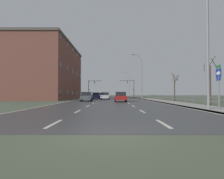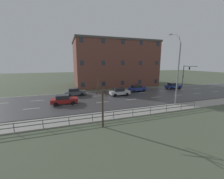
{
  "view_description": "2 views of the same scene",
  "coord_description": "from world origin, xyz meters",
  "px_view_note": "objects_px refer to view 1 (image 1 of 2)",
  "views": [
    {
      "loc": [
        0.14,
        -5.76,
        1.31
      ],
      "look_at": [
        0.45,
        61.53,
        2.81
      ],
      "focal_mm": 29.07,
      "sensor_mm": 36.0,
      "label": 1
    },
    {
      "loc": [
        24.52,
        23.23,
        6.64
      ],
      "look_at": [
        0.0,
        31.48,
        1.64
      ],
      "focal_mm": 22.23,
      "sensor_mm": 36.0,
      "label": 2
    }
  ],
  "objects_px": {
    "street_lamp_distant": "(128,85)",
    "car_far_right": "(95,96)",
    "car_mid_centre": "(104,96)",
    "car_near_right": "(86,97)",
    "traffic_signal_right": "(130,86)",
    "brick_building": "(43,72)",
    "highway_sign": "(218,81)",
    "car_near_left": "(98,95)",
    "street_lamp_foreground": "(204,44)",
    "car_distant": "(120,97)",
    "traffic_signal_left": "(90,86)",
    "street_lamp_midground": "(140,77)"
  },
  "relations": [
    {
      "from": "street_lamp_distant",
      "to": "car_far_right",
      "type": "xyz_separation_m",
      "value": [
        -11.21,
        -31.95,
        -4.32
      ]
    },
    {
      "from": "car_mid_centre",
      "to": "car_near_right",
      "type": "height_order",
      "value": "same"
    },
    {
      "from": "traffic_signal_right",
      "to": "brick_building",
      "type": "distance_m",
      "value": 31.06
    },
    {
      "from": "highway_sign",
      "to": "car_near_left",
      "type": "distance_m",
      "value": 43.23
    },
    {
      "from": "car_near_left",
      "to": "street_lamp_foreground",
      "type": "bearing_deg",
      "value": -73.62
    },
    {
      "from": "car_mid_centre",
      "to": "brick_building",
      "type": "distance_m",
      "value": 16.32
    },
    {
      "from": "highway_sign",
      "to": "car_distant",
      "type": "xyz_separation_m",
      "value": [
        -6.91,
        14.57,
        -1.47
      ]
    },
    {
      "from": "traffic_signal_left",
      "to": "brick_building",
      "type": "height_order",
      "value": "brick_building"
    },
    {
      "from": "traffic_signal_right",
      "to": "brick_building",
      "type": "xyz_separation_m",
      "value": [
        -23.05,
        -20.68,
        2.43
      ]
    },
    {
      "from": "street_lamp_distant",
      "to": "street_lamp_midground",
      "type": "bearing_deg",
      "value": -89.94
    },
    {
      "from": "highway_sign",
      "to": "car_far_right",
      "type": "xyz_separation_m",
      "value": [
        -12.19,
        30.71,
        -1.47
      ]
    },
    {
      "from": "car_near_left",
      "to": "car_near_right",
      "type": "xyz_separation_m",
      "value": [
        -0.14,
        -24.75,
        0.0
      ]
    },
    {
      "from": "traffic_signal_left",
      "to": "car_far_right",
      "type": "bearing_deg",
      "value": -79.34
    },
    {
      "from": "car_distant",
      "to": "brick_building",
      "type": "distance_m",
      "value": 23.69
    },
    {
      "from": "traffic_signal_left",
      "to": "street_lamp_distant",
      "type": "bearing_deg",
      "value": 44.65
    },
    {
      "from": "street_lamp_midground",
      "to": "traffic_signal_left",
      "type": "height_order",
      "value": "street_lamp_midground"
    },
    {
      "from": "street_lamp_midground",
      "to": "car_near_left",
      "type": "xyz_separation_m",
      "value": [
        -11.46,
        10.02,
        -4.66
      ]
    },
    {
      "from": "street_lamp_midground",
      "to": "car_distant",
      "type": "distance_m",
      "value": 18.41
    },
    {
      "from": "street_lamp_distant",
      "to": "highway_sign",
      "type": "relative_size",
      "value": 2.97
    },
    {
      "from": "street_lamp_midground",
      "to": "car_near_right",
      "type": "relative_size",
      "value": 2.68
    },
    {
      "from": "highway_sign",
      "to": "car_near_right",
      "type": "xyz_separation_m",
      "value": [
        -12.54,
        16.63,
        -1.47
      ]
    },
    {
      "from": "street_lamp_foreground",
      "to": "street_lamp_midground",
      "type": "bearing_deg",
      "value": 89.96
    },
    {
      "from": "car_near_left",
      "to": "car_distant",
      "type": "distance_m",
      "value": 27.37
    },
    {
      "from": "car_far_right",
      "to": "car_near_right",
      "type": "height_order",
      "value": "same"
    },
    {
      "from": "street_lamp_midground",
      "to": "street_lamp_distant",
      "type": "bearing_deg",
      "value": 90.06
    },
    {
      "from": "car_distant",
      "to": "car_mid_centre",
      "type": "distance_m",
      "value": 11.14
    },
    {
      "from": "street_lamp_foreground",
      "to": "brick_building",
      "type": "height_order",
      "value": "brick_building"
    },
    {
      "from": "traffic_signal_left",
      "to": "car_near_right",
      "type": "height_order",
      "value": "traffic_signal_left"
    },
    {
      "from": "street_lamp_foreground",
      "to": "car_near_left",
      "type": "distance_m",
      "value": 43.1
    },
    {
      "from": "street_lamp_foreground",
      "to": "car_far_right",
      "type": "bearing_deg",
      "value": 110.1
    },
    {
      "from": "traffic_signal_left",
      "to": "brick_building",
      "type": "xyz_separation_m",
      "value": [
        -8.99,
        -18.94,
        2.61
      ]
    },
    {
      "from": "car_far_right",
      "to": "car_near_right",
      "type": "xyz_separation_m",
      "value": [
        -0.36,
        -14.07,
        0.0
      ]
    },
    {
      "from": "traffic_signal_right",
      "to": "car_near_right",
      "type": "height_order",
      "value": "traffic_signal_right"
    },
    {
      "from": "traffic_signal_right",
      "to": "car_distant",
      "type": "height_order",
      "value": "traffic_signal_right"
    },
    {
      "from": "highway_sign",
      "to": "car_near_right",
      "type": "height_order",
      "value": "highway_sign"
    },
    {
      "from": "traffic_signal_right",
      "to": "car_mid_centre",
      "type": "distance_m",
      "value": 26.27
    },
    {
      "from": "car_mid_centre",
      "to": "brick_building",
      "type": "xyz_separation_m",
      "value": [
        -14.76,
        4.04,
        5.67
      ]
    },
    {
      "from": "traffic_signal_left",
      "to": "car_distant",
      "type": "height_order",
      "value": "traffic_signal_left"
    },
    {
      "from": "street_lamp_distant",
      "to": "highway_sign",
      "type": "height_order",
      "value": "street_lamp_distant"
    },
    {
      "from": "traffic_signal_right",
      "to": "brick_building",
      "type": "height_order",
      "value": "brick_building"
    },
    {
      "from": "traffic_signal_left",
      "to": "car_near_right",
      "type": "xyz_separation_m",
      "value": [
        2.96,
        -31.69,
        -3.07
      ]
    },
    {
      "from": "car_near_right",
      "to": "brick_building",
      "type": "height_order",
      "value": "brick_building"
    },
    {
      "from": "street_lamp_midground",
      "to": "traffic_signal_right",
      "type": "relative_size",
      "value": 1.82
    },
    {
      "from": "traffic_signal_right",
      "to": "car_near_left",
      "type": "xyz_separation_m",
      "value": [
        -10.96,
        -8.68,
        -3.24
      ]
    },
    {
      "from": "street_lamp_distant",
      "to": "car_mid_centre",
      "type": "xyz_separation_m",
      "value": [
        -8.76,
        -37.31,
        -4.32
      ]
    },
    {
      "from": "street_lamp_distant",
      "to": "brick_building",
      "type": "xyz_separation_m",
      "value": [
        -23.51,
        -33.28,
        1.36
      ]
    },
    {
      "from": "brick_building",
      "to": "car_near_left",
      "type": "bearing_deg",
      "value": 44.78
    },
    {
      "from": "car_near_right",
      "to": "car_near_left",
      "type": "bearing_deg",
      "value": 87.28
    },
    {
      "from": "car_far_right",
      "to": "traffic_signal_left",
      "type": "bearing_deg",
      "value": 99.28
    },
    {
      "from": "street_lamp_foreground",
      "to": "street_lamp_distant",
      "type": "height_order",
      "value": "street_lamp_foreground"
    }
  ]
}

